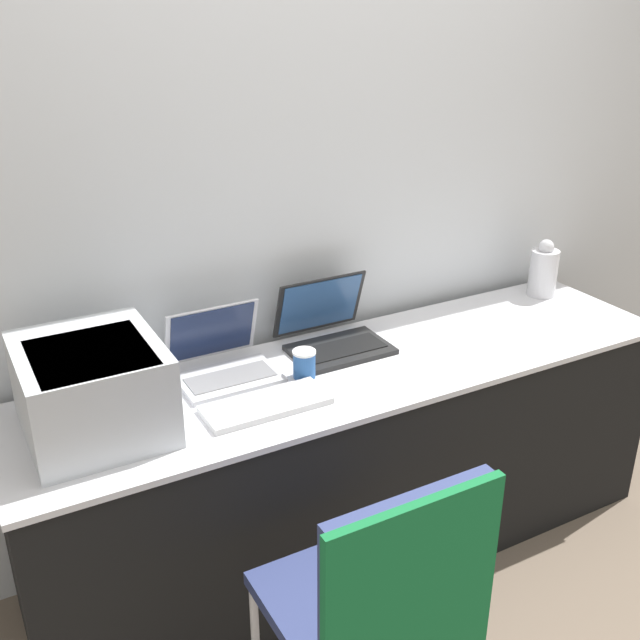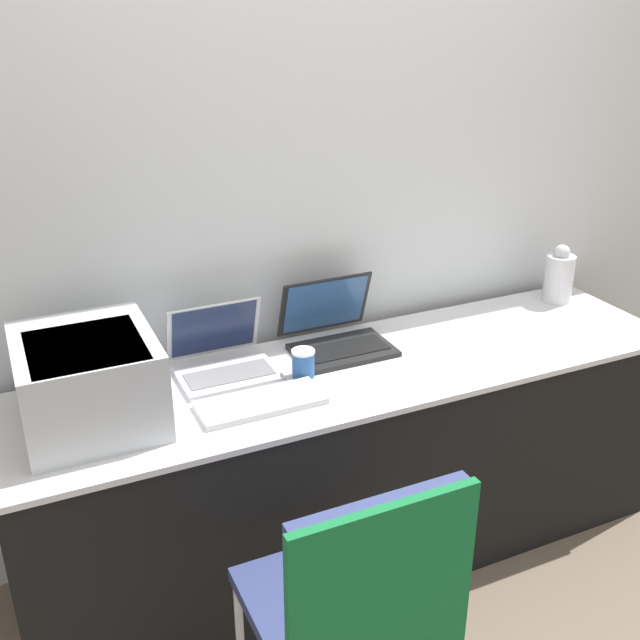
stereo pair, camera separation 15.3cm
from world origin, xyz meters
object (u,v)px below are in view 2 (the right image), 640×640
at_px(external_keyboard, 261,403).
at_px(chair, 358,602).
at_px(coffee_cup, 303,363).
at_px(printer, 88,378).
at_px(laptop_right, 335,333).
at_px(metal_pitcher, 559,276).
at_px(laptop_left, 223,358).

bearing_deg(external_keyboard, chair, -91.06).
xyz_separation_m(coffee_cup, chair, (-0.20, -0.79, -0.22)).
bearing_deg(coffee_cup, printer, 179.98).
height_order(external_keyboard, chair, chair).
bearing_deg(printer, laptop_right, 10.29).
distance_m(coffee_cup, metal_pitcher, 1.19).
distance_m(laptop_left, metal_pitcher, 1.40).
relative_size(laptop_left, external_keyboard, 0.82).
relative_size(laptop_right, metal_pitcher, 1.43).
bearing_deg(laptop_left, metal_pitcher, 0.95).
height_order(printer, metal_pitcher, printer).
height_order(printer, coffee_cup, printer).
bearing_deg(chair, external_keyboard, 88.94).
distance_m(printer, external_keyboard, 0.50).
distance_m(laptop_right, metal_pitcher, 0.99).
height_order(laptop_right, coffee_cup, laptop_right).
bearing_deg(laptop_left, coffee_cup, -32.04).
relative_size(laptop_right, coffee_cup, 3.61).
bearing_deg(chair, metal_pitcher, 34.56).
relative_size(laptop_left, chair, 0.33).
xyz_separation_m(laptop_left, chair, (0.02, -0.93, -0.22)).
xyz_separation_m(laptop_right, metal_pitcher, (0.99, 0.01, 0.05)).
bearing_deg(coffee_cup, external_keyboard, -148.47).
relative_size(printer, laptop_right, 1.26).
xyz_separation_m(printer, external_keyboard, (0.47, -0.12, -0.13)).
bearing_deg(laptop_right, coffee_cup, -140.69).
distance_m(printer, metal_pitcher, 1.85).
bearing_deg(chair, laptop_left, 91.29).
bearing_deg(laptop_right, external_keyboard, -144.40).
bearing_deg(printer, coffee_cup, -0.02).
xyz_separation_m(laptop_left, metal_pitcher, (1.40, 0.02, 0.06)).
distance_m(laptop_left, external_keyboard, 0.26).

